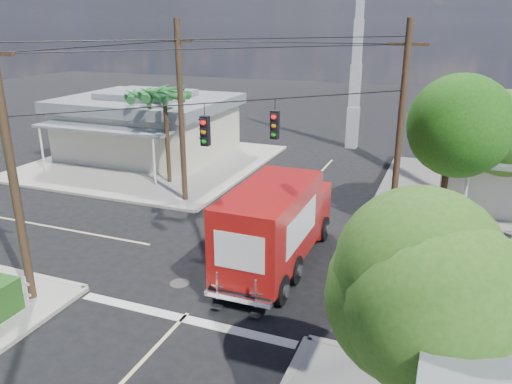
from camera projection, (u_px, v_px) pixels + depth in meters
The scene contains 12 objects.
ground at pixel (237, 261), 19.48m from camera, with size 120.00×120.00×0.00m, color black.
sidewalk_nw at pixel (152, 162), 32.80m from camera, with size 14.12×14.12×0.14m.
road_markings at pixel (221, 278), 18.19m from camera, with size 32.00×32.00×0.01m.
building_nw at pixel (148, 124), 33.88m from camera, with size 10.80×10.20×4.30m.
radio_tower at pixel (356, 69), 35.07m from camera, with size 0.80×0.80×17.00m.
tree_ne_front at pixel (453, 122), 21.38m from camera, with size 4.21×4.14×6.66m.
tree_se at pixel (423, 292), 9.37m from camera, with size 3.67×3.54×5.62m.
palm_nw_front at pixel (165, 95), 27.04m from camera, with size 3.01×3.08×5.59m.
palm_nw_back at pixel (149, 97), 29.17m from camera, with size 3.01×3.08×5.19m.
utility_poles at pixel (216, 132), 19.92m from camera, with size 12.00×10.68×9.00m.
vending_boxes at pixel (424, 213), 22.46m from camera, with size 1.90×0.50×1.10m.
delivery_truck at pixel (276, 224), 18.62m from camera, with size 2.52×7.71×3.32m.
Camera 1 is at (7.11, -16.06, 8.88)m, focal length 35.00 mm.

